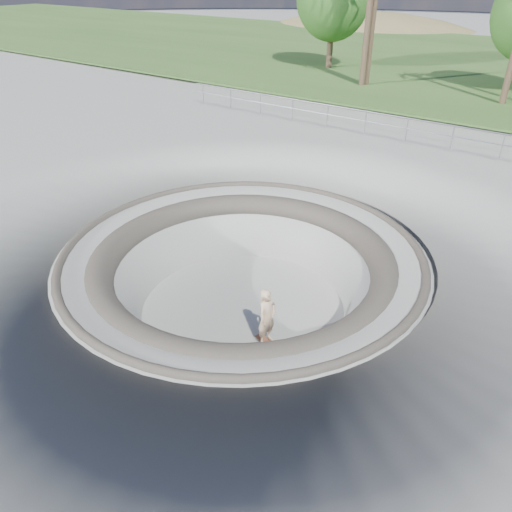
% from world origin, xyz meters
% --- Properties ---
extents(ground, '(180.00, 180.00, 0.00)m').
position_xyz_m(ground, '(0.00, 0.00, 0.00)').
color(ground, gray).
rests_on(ground, ground).
extents(skate_bowl, '(14.00, 14.00, 4.10)m').
position_xyz_m(skate_bowl, '(0.00, 0.00, -1.83)').
color(skate_bowl, gray).
rests_on(skate_bowl, ground).
extents(safety_railing, '(25.00, 0.06, 1.03)m').
position_xyz_m(safety_railing, '(0.00, 12.00, 0.69)').
color(safety_railing, gray).
rests_on(safety_railing, ground).
extents(skateboard, '(0.82, 0.45, 0.08)m').
position_xyz_m(skateboard, '(1.57, -1.00, -1.84)').
color(skateboard, brown).
rests_on(skateboard, ground).
extents(skater, '(0.44, 0.63, 1.67)m').
position_xyz_m(skater, '(1.57, -1.00, -0.98)').
color(skater, beige).
rests_on(skater, skateboard).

